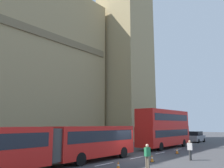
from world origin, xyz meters
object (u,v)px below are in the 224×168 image
object	(u,v)px
traffic_cone_middle	(152,158)
sedan_lead	(196,137)
traffic_cone_east	(177,151)
pedestrian_by_kerb	(190,149)
pedestrian_near_cones	(147,155)
articulated_bus	(47,143)
traffic_cone_west	(118,166)
double_decker_bus	(164,127)

from	to	relation	value
traffic_cone_middle	sedan_lead	bearing A→B (deg)	11.03
traffic_cone_east	pedestrian_by_kerb	distance (m)	4.53
traffic_cone_middle	pedestrian_by_kerb	bearing A→B (deg)	-36.48
sedan_lead	traffic_cone_middle	distance (m)	24.06
pedestrian_near_cones	pedestrian_by_kerb	world-z (taller)	same
articulated_bus	sedan_lead	xyz separation A→B (m)	(30.87, 0.28, -0.83)
traffic_cone_east	pedestrian_near_cones	size ratio (longest dim) A/B	0.34
traffic_cone_west	traffic_cone_east	bearing A→B (deg)	2.86
traffic_cone_west	pedestrian_by_kerb	distance (m)	7.72
pedestrian_by_kerb	traffic_cone_east	bearing A→B (deg)	38.06
articulated_bus	traffic_cone_west	distance (m)	5.28
articulated_bus	traffic_cone_middle	size ratio (longest dim) A/B	31.53
traffic_cone_middle	double_decker_bus	bearing A→B (deg)	21.28
traffic_cone_middle	pedestrian_near_cones	xyz separation A→B (m)	(-2.90, -1.29, 0.63)
double_decker_bus	pedestrian_by_kerb	size ratio (longest dim) A/B	6.31
sedan_lead	traffic_cone_west	xyz separation A→B (m)	(-28.08, -4.52, -0.63)
pedestrian_by_kerb	articulated_bus	bearing A→B (deg)	147.55
double_decker_bus	articulated_bus	bearing A→B (deg)	-179.99
double_decker_bus	traffic_cone_east	size ratio (longest dim) A/B	18.40
traffic_cone_west	pedestrian_by_kerb	size ratio (longest dim) A/B	0.34
double_decker_bus	traffic_cone_middle	world-z (taller)	double_decker_bus
traffic_cone_west	traffic_cone_middle	size ratio (longest dim) A/B	1.00
traffic_cone_west	traffic_cone_middle	distance (m)	4.48
sedan_lead	pedestrian_near_cones	world-z (taller)	sedan_lead
double_decker_bus	pedestrian_near_cones	distance (m)	15.19
pedestrian_near_cones	pedestrian_by_kerb	xyz separation A→B (m)	(5.79, -0.85, 0.00)
sedan_lead	double_decker_bus	bearing A→B (deg)	-178.72
articulated_bus	double_decker_bus	size ratio (longest dim) A/B	1.71
sedan_lead	traffic_cone_middle	size ratio (longest dim) A/B	7.59
double_decker_bus	traffic_cone_east	distance (m)	6.44
traffic_cone_middle	pedestrian_by_kerb	world-z (taller)	pedestrian_by_kerb
articulated_bus	traffic_cone_east	size ratio (longest dim) A/B	31.53
traffic_cone_east	pedestrian_near_cones	distance (m)	9.54
sedan_lead	pedestrian_near_cones	distance (m)	27.15
traffic_cone_middle	pedestrian_near_cones	world-z (taller)	pedestrian_near_cones
pedestrian_near_cones	traffic_cone_middle	bearing A→B (deg)	23.94
traffic_cone_east	pedestrian_near_cones	bearing A→B (deg)	-168.38
articulated_bus	traffic_cone_west	bearing A→B (deg)	-56.65
double_decker_bus	traffic_cone_west	world-z (taller)	double_decker_bus
articulated_bus	pedestrian_near_cones	bearing A→B (deg)	-52.09
sedan_lead	traffic_cone_west	bearing A→B (deg)	-170.86
articulated_bus	sedan_lead	world-z (taller)	articulated_bus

